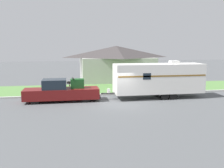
{
  "coord_description": "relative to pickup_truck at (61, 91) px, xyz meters",
  "views": [
    {
      "loc": [
        -4.15,
        -19.97,
        4.77
      ],
      "look_at": [
        -0.4,
        1.68,
        1.4
      ],
      "focal_mm": 40.0,
      "sensor_mm": 36.0,
      "label": 1
    }
  ],
  "objects": [
    {
      "name": "ground_plane",
      "position": [
        4.87,
        -1.68,
        -0.87
      ],
      "size": [
        120.0,
        120.0,
        0.0
      ],
      "primitive_type": "plane",
      "color": "#515456"
    },
    {
      "name": "lawn_strip",
      "position": [
        4.87,
        5.72,
        -0.85
      ],
      "size": [
        80.0,
        7.0,
        0.03
      ],
      "color": "#568442",
      "rests_on": "ground_plane"
    },
    {
      "name": "house_across_street",
      "position": [
        7.21,
        12.32,
        1.6
      ],
      "size": [
        10.49,
        7.26,
        4.77
      ],
      "color": "#B2B2A8",
      "rests_on": "ground_plane"
    },
    {
      "name": "pickup_truck",
      "position": [
        0.0,
        0.0,
        0.0
      ],
      "size": [
        6.5,
        1.91,
        2.04
      ],
      "color": "black",
      "rests_on": "ground_plane"
    },
    {
      "name": "travel_trailer",
      "position": [
        8.81,
        -0.0,
        0.95
      ],
      "size": [
        9.41,
        2.31,
        3.43
      ],
      "color": "black",
      "rests_on": "ground_plane"
    },
    {
      "name": "mailbox",
      "position": [
        0.72,
        3.03,
        0.13
      ],
      "size": [
        0.48,
        0.2,
        1.3
      ],
      "color": "brown",
      "rests_on": "ground_plane"
    },
    {
      "name": "curb_strip",
      "position": [
        4.87,
        2.07,
        -0.8
      ],
      "size": [
        80.0,
        0.3,
        0.14
      ],
      "color": "#ADADA8",
      "rests_on": "ground_plane"
    }
  ]
}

